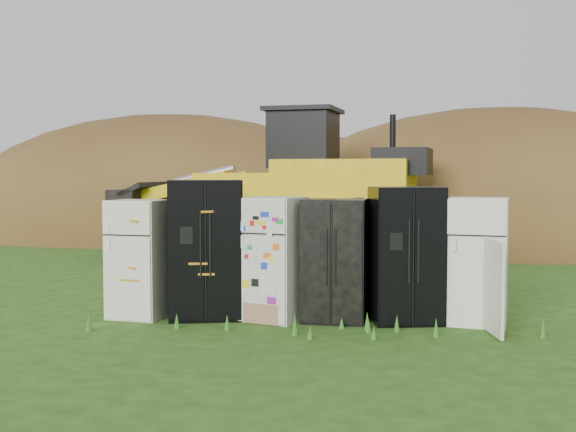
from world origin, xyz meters
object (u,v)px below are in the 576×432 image
Objects in this scene: fridge_sticker at (273,259)px; fridge_black_right at (406,255)px; fridge_black_side at (206,249)px; fridge_dark_mid at (334,260)px; fridge_leftmost at (139,259)px; wheel_loader at (267,185)px; fridge_open_door at (478,261)px.

fridge_black_right reaches higher than fridge_sticker.
fridge_sticker is (0.98, -0.07, -0.12)m from fridge_black_side.
fridge_leftmost is at bearing -175.17° from fridge_dark_mid.
fridge_black_right is (0.99, 0.02, 0.09)m from fridge_dark_mid.
fridge_sticker is at bearing -72.03° from wheel_loader.
fridge_sticker is at bearing -166.79° from fridge_open_door.
fridge_black_right is at bearing -57.54° from wheel_loader.
fridge_dark_mid is at bearing -65.07° from wheel_loader.
fridge_sticker is 1.02× the size of fridge_dark_mid.
fridge_open_door reaches higher than fridge_dark_mid.
fridge_black_side reaches higher than fridge_dark_mid.
fridge_dark_mid is at bearing 9.51° from fridge_leftmost.
fridge_black_side is 1.16× the size of fridge_dark_mid.
fridge_black_side is 2.82m from fridge_black_right.
fridge_open_door reaches higher than fridge_leftmost.
fridge_dark_mid reaches higher than fridge_leftmost.
fridge_black_right is at bearing 21.40° from fridge_sticker.
fridge_leftmost is 0.99× the size of fridge_dark_mid.
fridge_black_side is 1.14× the size of fridge_open_door.
fridge_leftmost is at bearing -88.23° from wheel_loader.
fridge_black_right is at bearing -168.63° from fridge_open_door.
fridge_leftmost is 3.78m from fridge_black_right.
fridge_open_door is at bearing -12.37° from fridge_black_side.
fridge_dark_mid is at bearing -13.20° from fridge_black_side.
fridge_open_door is (3.79, -0.06, -0.12)m from fridge_black_side.
fridge_black_right is at bearing 9.83° from fridge_leftmost.
wheel_loader is (1.00, 6.79, 0.93)m from fridge_leftmost.
fridge_black_right reaches higher than fridge_leftmost.
fridge_leftmost is at bearing 172.11° from fridge_black_side.
wheel_loader is (-1.80, 6.79, 0.92)m from fridge_dark_mid.
fridge_sticker is (1.93, -0.01, 0.02)m from fridge_leftmost.
fridge_sticker is 2.81m from fridge_open_door.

